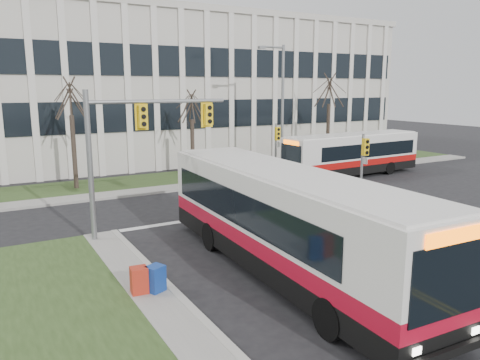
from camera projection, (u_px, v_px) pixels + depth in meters
name	position (u px, v px, depth m)	size (l,w,h in m)	color
ground	(349.00, 266.00, 16.68)	(120.00, 120.00, 0.00)	black
sidewalk_cross	(251.00, 179.00, 32.05)	(44.00, 1.60, 0.14)	#9E9B93
building_lawn	(232.00, 173.00, 34.44)	(44.00, 5.00, 0.12)	#2E421C
office_building	(170.00, 90.00, 43.53)	(40.00, 16.00, 12.00)	beige
mast_arm_signal	(130.00, 137.00, 19.24)	(6.11, 0.38, 6.20)	slate
signal_pole_near	(364.00, 158.00, 25.56)	(0.34, 0.39, 3.80)	slate
signal_pole_far	(277.00, 142.00, 32.81)	(0.34, 0.39, 3.80)	slate
streetlight	(281.00, 103.00, 33.37)	(2.15, 0.25, 9.20)	slate
directory_sign	(203.00, 162.00, 32.59)	(1.50, 0.12, 2.00)	slate
tree_left	(70.00, 100.00, 28.06)	(1.80, 1.80, 7.70)	#42352B
tree_mid	(192.00, 108.00, 32.22)	(1.80, 1.80, 6.82)	#42352B
tree_right	(329.00, 92.00, 37.66)	(1.80, 1.80, 8.25)	#42352B
bus_main	(285.00, 224.00, 15.78)	(2.84, 13.13, 3.50)	silver
bus_cross	(352.00, 155.00, 33.54)	(2.40, 11.10, 2.96)	silver
newspaper_box_blue	(156.00, 281.00, 14.29)	(0.50, 0.45, 0.95)	navy
newspaper_box_red	(139.00, 282.00, 14.17)	(0.50, 0.45, 0.95)	#AD2616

